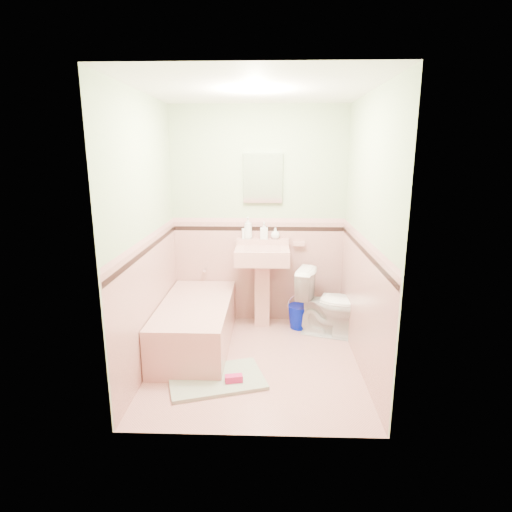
{
  "coord_description": "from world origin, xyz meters",
  "views": [
    {
      "loc": [
        0.14,
        -3.72,
        1.99
      ],
      "look_at": [
        0.0,
        0.25,
        1.0
      ],
      "focal_mm": 29.48,
      "sensor_mm": 36.0,
      "label": 1
    }
  ],
  "objects_px": {
    "soap_bottle_left": "(248,228)",
    "toilet": "(330,303)",
    "bathtub": "(196,326)",
    "bucket": "(300,316)",
    "medicine_cabinet": "(263,178)",
    "soap_bottle_right": "(275,233)",
    "soap_bottle_mid": "(264,231)",
    "shoe": "(234,378)",
    "sink": "(262,288)"
  },
  "relations": [
    {
      "from": "medicine_cabinet",
      "to": "bucket",
      "type": "distance_m",
      "value": 1.64
    },
    {
      "from": "soap_bottle_mid",
      "to": "bucket",
      "type": "xyz_separation_m",
      "value": [
        0.42,
        -0.2,
        -0.97
      ]
    },
    {
      "from": "toilet",
      "to": "shoe",
      "type": "height_order",
      "value": "toilet"
    },
    {
      "from": "soap_bottle_left",
      "to": "toilet",
      "type": "relative_size",
      "value": 0.34
    },
    {
      "from": "bathtub",
      "to": "sink",
      "type": "relative_size",
      "value": 1.59
    },
    {
      "from": "soap_bottle_right",
      "to": "bucket",
      "type": "relative_size",
      "value": 0.48
    },
    {
      "from": "bathtub",
      "to": "toilet",
      "type": "height_order",
      "value": "toilet"
    },
    {
      "from": "sink",
      "to": "soap_bottle_left",
      "type": "xyz_separation_m",
      "value": [
        -0.17,
        0.18,
        0.66
      ]
    },
    {
      "from": "soap_bottle_left",
      "to": "soap_bottle_mid",
      "type": "bearing_deg",
      "value": 0.0
    },
    {
      "from": "soap_bottle_right",
      "to": "toilet",
      "type": "distance_m",
      "value": 1.0
    },
    {
      "from": "bathtub",
      "to": "shoe",
      "type": "bearing_deg",
      "value": -58.91
    },
    {
      "from": "soap_bottle_mid",
      "to": "medicine_cabinet",
      "type": "bearing_deg",
      "value": 117.65
    },
    {
      "from": "soap_bottle_mid",
      "to": "bucket",
      "type": "relative_size",
      "value": 0.71
    },
    {
      "from": "soap_bottle_right",
      "to": "shoe",
      "type": "bearing_deg",
      "value": -104.01
    },
    {
      "from": "bathtub",
      "to": "bucket",
      "type": "relative_size",
      "value": 5.52
    },
    {
      "from": "soap_bottle_left",
      "to": "bucket",
      "type": "xyz_separation_m",
      "value": [
        0.6,
        -0.2,
        -1.0
      ]
    },
    {
      "from": "shoe",
      "to": "toilet",
      "type": "bearing_deg",
      "value": 36.11
    },
    {
      "from": "bucket",
      "to": "shoe",
      "type": "distance_m",
      "value": 1.43
    },
    {
      "from": "soap_bottle_mid",
      "to": "toilet",
      "type": "distance_m",
      "value": 1.11
    },
    {
      "from": "bathtub",
      "to": "bucket",
      "type": "xyz_separation_m",
      "value": [
        1.12,
        0.51,
        -0.09
      ]
    },
    {
      "from": "sink",
      "to": "soap_bottle_mid",
      "type": "distance_m",
      "value": 0.66
    },
    {
      "from": "bathtub",
      "to": "bucket",
      "type": "height_order",
      "value": "bathtub"
    },
    {
      "from": "bathtub",
      "to": "toilet",
      "type": "bearing_deg",
      "value": 13.05
    },
    {
      "from": "bathtub",
      "to": "medicine_cabinet",
      "type": "relative_size",
      "value": 2.73
    },
    {
      "from": "soap_bottle_left",
      "to": "bucket",
      "type": "height_order",
      "value": "soap_bottle_left"
    },
    {
      "from": "medicine_cabinet",
      "to": "soap_bottle_mid",
      "type": "distance_m",
      "value": 0.6
    },
    {
      "from": "soap_bottle_left",
      "to": "soap_bottle_right",
      "type": "relative_size",
      "value": 1.94
    },
    {
      "from": "medicine_cabinet",
      "to": "soap_bottle_mid",
      "type": "xyz_separation_m",
      "value": [
        0.02,
        -0.03,
        -0.59
      ]
    },
    {
      "from": "soap_bottle_right",
      "to": "soap_bottle_mid",
      "type": "bearing_deg",
      "value": 180.0
    },
    {
      "from": "bathtub",
      "to": "toilet",
      "type": "distance_m",
      "value": 1.48
    },
    {
      "from": "medicine_cabinet",
      "to": "shoe",
      "type": "height_order",
      "value": "medicine_cabinet"
    },
    {
      "from": "soap_bottle_left",
      "to": "soap_bottle_right",
      "type": "bearing_deg",
      "value": 0.0
    },
    {
      "from": "sink",
      "to": "soap_bottle_right",
      "type": "xyz_separation_m",
      "value": [
        0.15,
        0.18,
        0.6
      ]
    },
    {
      "from": "soap_bottle_left",
      "to": "bathtub",
      "type": "bearing_deg",
      "value": -125.75
    },
    {
      "from": "toilet",
      "to": "shoe",
      "type": "relative_size",
      "value": 4.88
    },
    {
      "from": "bucket",
      "to": "sink",
      "type": "bearing_deg",
      "value": 177.34
    },
    {
      "from": "medicine_cabinet",
      "to": "toilet",
      "type": "height_order",
      "value": "medicine_cabinet"
    },
    {
      "from": "bathtub",
      "to": "shoe",
      "type": "xyz_separation_m",
      "value": [
        0.46,
        -0.76,
        -0.16
      ]
    },
    {
      "from": "soap_bottle_right",
      "to": "shoe",
      "type": "relative_size",
      "value": 0.86
    },
    {
      "from": "soap_bottle_mid",
      "to": "toilet",
      "type": "relative_size",
      "value": 0.26
    },
    {
      "from": "sink",
      "to": "shoe",
      "type": "relative_size",
      "value": 6.24
    },
    {
      "from": "soap_bottle_mid",
      "to": "bucket",
      "type": "height_order",
      "value": "soap_bottle_mid"
    },
    {
      "from": "sink",
      "to": "medicine_cabinet",
      "type": "relative_size",
      "value": 1.72
    },
    {
      "from": "bathtub",
      "to": "soap_bottle_right",
      "type": "distance_m",
      "value": 1.38
    },
    {
      "from": "soap_bottle_right",
      "to": "soap_bottle_left",
      "type": "bearing_deg",
      "value": 180.0
    },
    {
      "from": "sink",
      "to": "medicine_cabinet",
      "type": "bearing_deg",
      "value": 90.0
    },
    {
      "from": "bucket",
      "to": "shoe",
      "type": "relative_size",
      "value": 1.79
    },
    {
      "from": "soap_bottle_left",
      "to": "bucket",
      "type": "distance_m",
      "value": 1.19
    },
    {
      "from": "soap_bottle_right",
      "to": "toilet",
      "type": "relative_size",
      "value": 0.18
    },
    {
      "from": "bathtub",
      "to": "toilet",
      "type": "relative_size",
      "value": 2.03
    }
  ]
}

